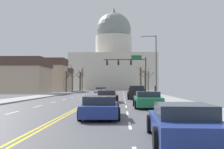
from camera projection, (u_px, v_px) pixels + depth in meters
The scene contains 26 objects.
ground at pixel (97, 98), 36.03m from camera, with size 20.00×180.00×0.20m.
signal_gantry at pixel (131, 66), 52.58m from camera, with size 7.91×0.41×7.08m.
street_lamp_right at pixel (154, 60), 41.52m from camera, with size 2.33×0.24×8.88m.
capitol_building at pixel (114, 61), 110.55m from camera, with size 31.96×21.86×32.39m.
sedan_near_00 at pixel (134, 92), 47.43m from camera, with size 2.14×4.60×1.16m.
sedan_near_01 at pixel (134, 92), 41.38m from camera, with size 2.07×4.61×1.28m.
pickup_truck_near_02 at pixel (137, 93), 34.65m from camera, with size 2.36×5.65×1.61m.
sedan_near_03 at pixel (107, 97), 27.83m from camera, with size 2.15×4.40×1.16m.
sedan_near_04 at pixel (148, 100), 21.21m from camera, with size 2.08×4.67×1.21m.
sedan_near_05 at pixel (100, 107), 14.66m from camera, with size 2.11×4.65×1.12m.
sedan_near_06 at pixel (183, 123), 8.51m from camera, with size 2.11×4.64×1.13m.
sedan_oncoming_00 at pixel (99, 90), 62.43m from camera, with size 2.19×4.59×1.18m.
sedan_oncoming_01 at pixel (103, 90), 73.34m from camera, with size 2.04×4.36×1.13m.
flank_building_00 at pixel (21, 76), 55.94m from camera, with size 10.21×9.82×6.95m.
flank_building_01 at pixel (47, 75), 71.05m from camera, with size 9.37×6.35×8.31m.
flank_building_02 at pixel (52, 80), 82.01m from camera, with size 11.02×10.29×6.51m.
bare_tree_00 at pixel (141, 78), 74.59m from camera, with size 2.23×1.80×6.65m.
bare_tree_01 at pixel (72, 79), 64.92m from camera, with size 2.64×1.79×6.28m.
bare_tree_02 at pixel (141, 79), 82.53m from camera, with size 2.03×2.39×6.80m.
bare_tree_03 at pixel (80, 81), 77.99m from camera, with size 2.25×2.09×5.78m.
bare_tree_04 at pixel (145, 81), 66.04m from camera, with size 1.06×2.28×5.34m.
bare_tree_05 at pixel (82, 79), 84.18m from camera, with size 2.22×2.51×7.08m.
bare_tree_06 at pixel (148, 81), 60.48m from camera, with size 2.06×2.61×5.37m.
bare_tree_07 at pixel (67, 80), 59.86m from camera, with size 1.38×2.45×5.04m.
pedestrian_00 at pixel (156, 90), 41.44m from camera, with size 0.35×0.34×1.62m.
bicycle_parked at pixel (155, 94), 38.81m from camera, with size 0.12×1.77×0.85m.
Camera 1 is at (3.17, -36.03, 1.69)m, focal length 45.50 mm.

